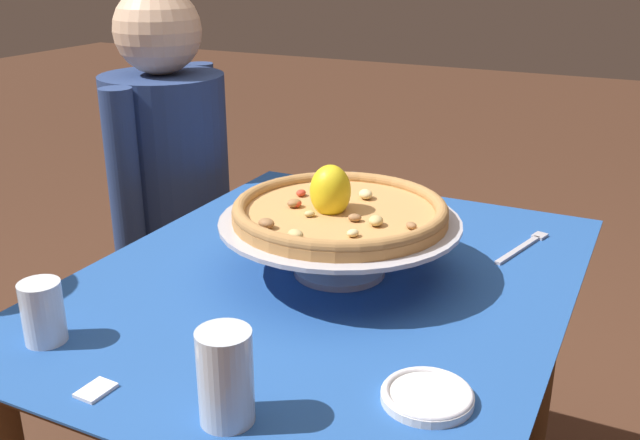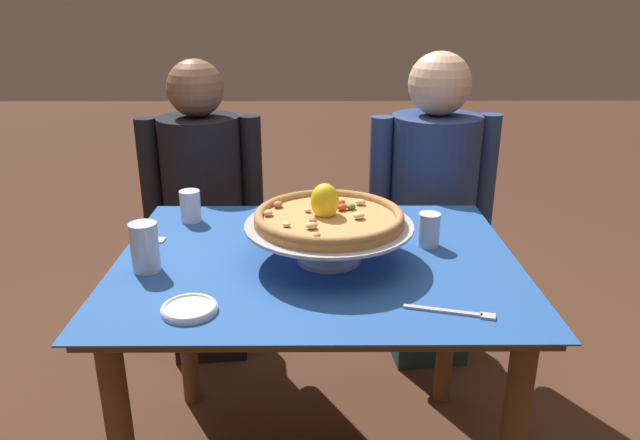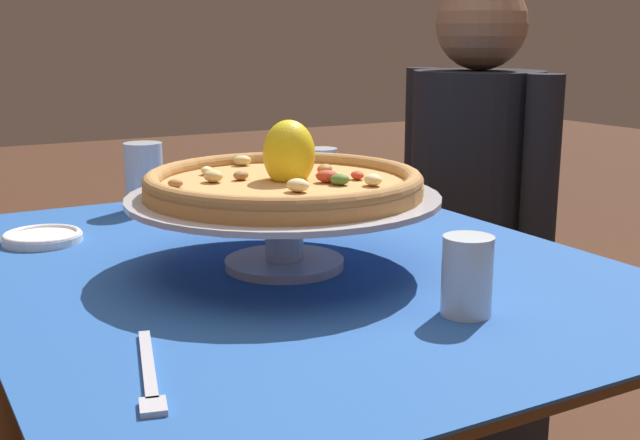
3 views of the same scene
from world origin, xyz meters
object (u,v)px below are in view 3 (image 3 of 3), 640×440
Objects in this scene: pizza at (284,181)px; sugar_packet at (235,196)px; pizza_stand at (284,212)px; diner_left at (472,243)px; side_plate at (42,237)px; water_glass_side_left at (144,182)px; dinner_fork at (149,374)px; water_glass_back_left at (322,175)px; water_glass_side_right at (467,281)px.

sugar_packet is at bearing 164.65° from pizza.
diner_left is (-0.47, 0.74, -0.25)m from pizza_stand.
sugar_packet is (-0.49, 0.14, -0.12)m from pizza.
pizza_stand is 3.54× the size of side_plate.
water_glass_side_left is 0.83m from diner_left.
side_plate is 1.04m from diner_left.
diner_left is (-0.74, 1.03, -0.17)m from dinner_fork.
water_glass_side_left reaches higher than sugar_packet.
diner_left reaches higher than side_plate.
water_glass_side_left reaches higher than pizza_stand.
water_glass_side_right is (0.70, -0.20, -0.00)m from water_glass_back_left.
pizza is 0.93m from diner_left.
pizza is 0.41m from dinner_fork.
dinner_fork is (0.69, -0.58, -0.04)m from water_glass_back_left.
pizza is 3.13× the size of side_plate.
side_plate is at bearing -55.02° from water_glass_side_left.
sugar_packet is at bearing -113.46° from water_glass_back_left.
diner_left is at bearing 125.85° from dinner_fork.
pizza reaches higher than water_glass_back_left.
pizza_stand is at bearing -160.64° from water_glass_side_right.
pizza is 3.95× the size of water_glass_back_left.
dinner_fork is (0.27, -0.29, -0.12)m from pizza.
diner_left is (-0.01, 0.80, -0.22)m from water_glass_side_left.
side_plate is at bearing -66.44° from sugar_packet.
pizza is at bearing -35.21° from water_glass_back_left.
water_glass_back_left is 0.18m from sugar_packet.
water_glass_back_left is 0.77× the size of water_glass_side_left.
dinner_fork is at bearing -91.33° from water_glass_side_right.
pizza_stand is at bearing -35.29° from water_glass_back_left.
water_glass_side_right is at bearing -40.63° from diner_left.
dinner_fork is (-0.01, -0.38, -0.04)m from water_glass_side_right.
pizza_stand is at bearing 133.72° from dinner_fork.
pizza is 0.31m from water_glass_side_right.
water_glass_side_left is 0.65× the size of dinner_fork.
water_glass_side_right reaches higher than sugar_packet.
diner_left is at bearing 90.36° from water_glass_side_left.
pizza_stand is at bearing 41.04° from side_plate.
diner_left reaches higher than water_glass_back_left.
pizza is at bearing 122.92° from pizza_stand.
dinner_fork is 0.87m from sugar_packet.
dinner_fork is at bearing -1.05° from side_plate.
side_plate is (0.11, -0.57, -0.04)m from water_glass_back_left.
water_glass_side_right is (0.28, 0.10, -0.04)m from pizza_stand.
water_glass_back_left reaches higher than water_glass_side_right.
pizza_stand is 0.91m from diner_left.
side_plate is 0.11× the size of diner_left.
diner_left is at bearing 122.33° from pizza_stand.
water_glass_side_left is at bearing 162.91° from dinner_fork.
side_plate is 0.45m from sugar_packet.
water_glass_side_left is at bearing -172.72° from pizza.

